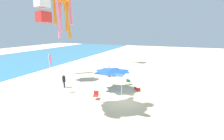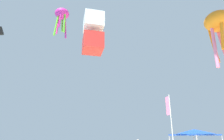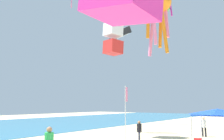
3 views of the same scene
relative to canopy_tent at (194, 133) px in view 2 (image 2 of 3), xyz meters
name	(u,v)px [view 2 (image 2 of 3)]	position (x,y,z in m)	size (l,w,h in m)	color
canopy_tent	(194,133)	(0.00, 0.00, 0.00)	(2.96, 3.32, 2.68)	#B7B7BC
banner_flag	(171,125)	(-3.43, 5.80, 0.23)	(0.36, 0.06, 4.40)	silver
kite_octopus_magenta	(62,15)	(12.59, 9.28, 16.19)	(1.99, 1.99, 4.42)	#E02D9E
kite_box_white	(93,33)	(-0.02, 9.43, 6.98)	(1.83, 1.77, 3.14)	white
kite_octopus_orange	(219,24)	(-5.16, 2.17, 7.00)	(1.88, 1.88, 4.17)	orange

